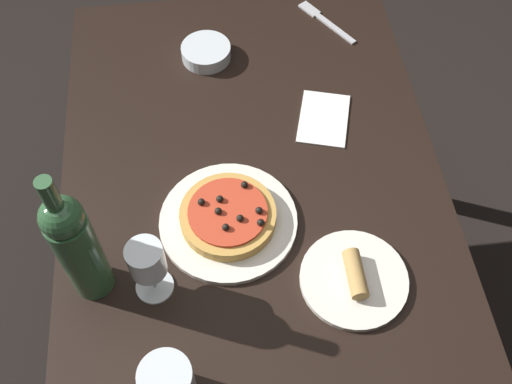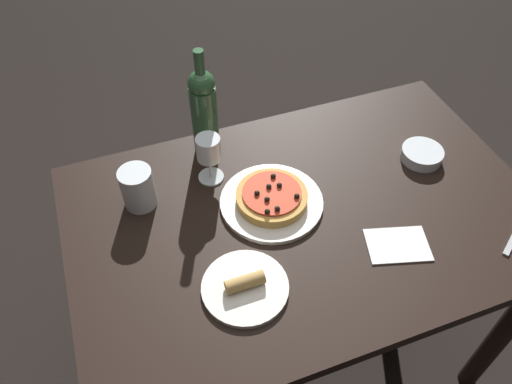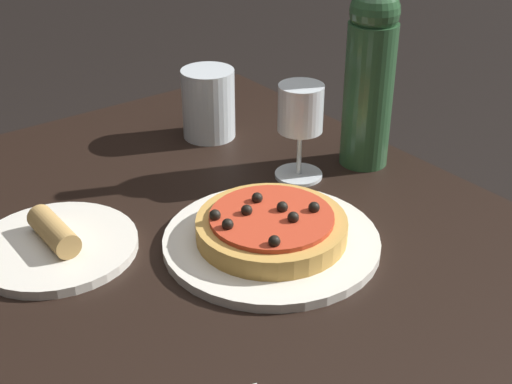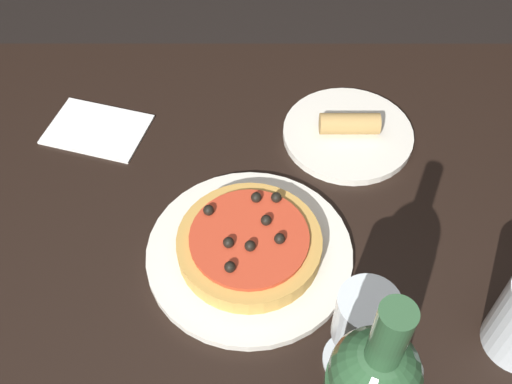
% 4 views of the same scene
% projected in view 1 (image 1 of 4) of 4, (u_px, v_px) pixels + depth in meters
% --- Properties ---
extents(ground_plane, '(14.00, 14.00, 0.00)m').
position_uv_depth(ground_plane, '(255.00, 328.00, 1.85)').
color(ground_plane, black).
extents(dining_table, '(1.20, 0.78, 0.77)m').
position_uv_depth(dining_table, '(254.00, 218.00, 1.30)').
color(dining_table, black).
rests_on(dining_table, ground_plane).
extents(dinner_plate, '(0.27, 0.27, 0.01)m').
position_uv_depth(dinner_plate, '(228.00, 221.00, 1.15)').
color(dinner_plate, white).
rests_on(dinner_plate, dining_table).
extents(pizza, '(0.18, 0.18, 0.04)m').
position_uv_depth(pizza, '(228.00, 215.00, 1.14)').
color(pizza, gold).
rests_on(pizza, dinner_plate).
extents(wine_glass, '(0.07, 0.07, 0.14)m').
position_uv_depth(wine_glass, '(147.00, 263.00, 1.00)').
color(wine_glass, silver).
rests_on(wine_glass, dining_table).
extents(wine_bottle, '(0.07, 0.07, 0.32)m').
position_uv_depth(wine_bottle, '(76.00, 245.00, 0.97)').
color(wine_bottle, '#2D5633').
rests_on(wine_bottle, dining_table).
extents(side_bowl, '(0.12, 0.12, 0.03)m').
position_uv_depth(side_bowl, '(206.00, 52.00, 1.39)').
color(side_bowl, silver).
rests_on(side_bowl, dining_table).
extents(fork, '(0.17, 0.12, 0.00)m').
position_uv_depth(fork, '(324.00, 20.00, 1.48)').
color(fork, '#B7B7BC').
rests_on(fork, dining_table).
extents(side_plate, '(0.20, 0.20, 0.04)m').
position_uv_depth(side_plate, '(354.00, 278.00, 1.08)').
color(side_plate, white).
rests_on(side_plate, dining_table).
extents(paper_napkin, '(0.17, 0.14, 0.00)m').
position_uv_depth(paper_napkin, '(324.00, 119.00, 1.30)').
color(paper_napkin, white).
rests_on(paper_napkin, dining_table).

